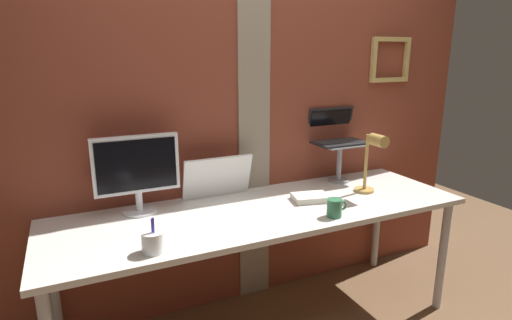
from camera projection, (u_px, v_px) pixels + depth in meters
name	position (u px, v px, depth m)	size (l,w,h in m)	color
brick_wall_back	(253.00, 99.00, 2.50)	(3.17, 0.16, 2.57)	brown
desk	(264.00, 219.00, 2.24)	(2.28, 0.71, 0.74)	silver
monitor	(137.00, 169.00, 2.12)	(0.44, 0.18, 0.41)	white
laptop_stand	(339.00, 156.00, 2.66)	(0.28, 0.22, 0.25)	gray
laptop	(335.00, 133.00, 2.68)	(0.34, 0.25, 0.22)	black
whiteboard_panel	(218.00, 177.00, 2.37)	(0.41, 0.02, 0.26)	white
desk_lamp	(373.00, 157.00, 2.40)	(0.12, 0.20, 0.37)	tan
pen_cup	(153.00, 242.00, 1.73)	(0.09, 0.09, 0.16)	white
coffee_mug	(335.00, 208.00, 2.11)	(0.12, 0.08, 0.09)	#33724C
paper_clutter_stack	(311.00, 198.00, 2.35)	(0.20, 0.14, 0.03)	silver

